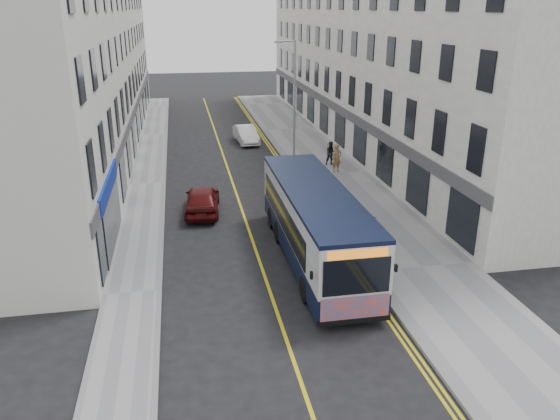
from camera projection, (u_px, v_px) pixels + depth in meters
name	position (u px, v px, depth m)	size (l,w,h in m)	color
ground	(262.00, 269.00, 21.84)	(140.00, 140.00, 0.00)	black
pavement_east	(332.00, 174.00, 33.93)	(4.50, 64.00, 0.12)	gray
pavement_west	(147.00, 184.00, 32.01)	(2.00, 64.00, 0.12)	gray
kerb_east	(297.00, 176.00, 33.55)	(0.18, 64.00, 0.13)	slate
kerb_west	(164.00, 183.00, 32.18)	(0.18, 64.00, 0.13)	slate
road_centre_line	(232.00, 180.00, 32.88)	(0.12, 64.00, 0.01)	gold
road_dbl_yellow_inner	(289.00, 177.00, 33.49)	(0.10, 64.00, 0.01)	gold
road_dbl_yellow_outer	(293.00, 177.00, 33.53)	(0.10, 64.00, 0.01)	gold
terrace_east	(370.00, 54.00, 40.86)	(6.00, 46.00, 13.00)	white
terrace_west	(85.00, 58.00, 37.36)	(6.00, 46.00, 13.00)	silver
streetlamp	(293.00, 100.00, 33.90)	(1.32, 0.18, 8.00)	gray
city_bus	(315.00, 222.00, 21.94)	(2.50, 10.69, 3.11)	black
bicycle	(363.00, 226.00, 24.59)	(0.58, 1.67, 0.88)	black
pedestrian_near	(337.00, 158.00, 33.83)	(0.65, 0.43, 1.78)	olive
pedestrian_far	(331.00, 153.00, 35.35)	(0.76, 0.59, 1.57)	black
car_white	(246.00, 135.00, 41.71)	(1.38, 3.96, 1.30)	silver
car_maroon	(202.00, 199.00, 27.55)	(1.68, 4.18, 1.42)	#4F0D0D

